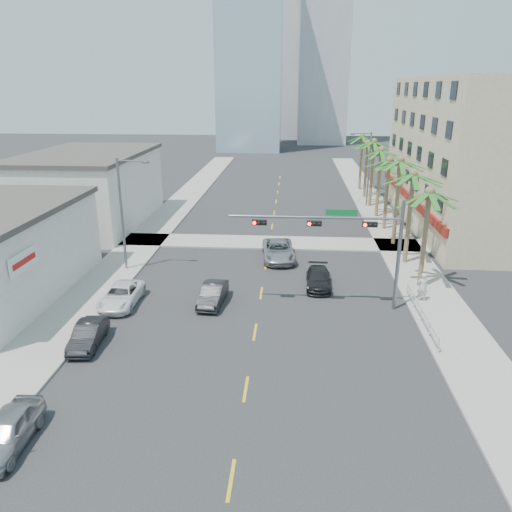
{
  "coord_description": "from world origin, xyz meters",
  "views": [
    {
      "loc": [
        2.05,
        -23.0,
        14.16
      ],
      "look_at": [
        -0.23,
        8.02,
        3.5
      ],
      "focal_mm": 35.0,
      "sensor_mm": 36.0,
      "label": 1
    }
  ],
  "objects": [
    {
      "name": "ground",
      "position": [
        0.0,
        0.0,
        0.0
      ],
      "size": [
        260.0,
        260.0,
        0.0
      ],
      "primitive_type": "plane",
      "color": "#262628",
      "rests_on": "ground"
    },
    {
      "name": "sidewalk_right",
      "position": [
        12.0,
        20.0,
        0.07
      ],
      "size": [
        4.0,
        120.0,
        0.15
      ],
      "primitive_type": "cube",
      "color": "gray",
      "rests_on": "ground"
    },
    {
      "name": "sidewalk_left",
      "position": [
        -12.0,
        20.0,
        0.07
      ],
      "size": [
        4.0,
        120.0,
        0.15
      ],
      "primitive_type": "cube",
      "color": "gray",
      "rests_on": "ground"
    },
    {
      "name": "sidewalk_cross",
      "position": [
        0.0,
        22.0,
        0.07
      ],
      "size": [
        80.0,
        4.0,
        0.15
      ],
      "primitive_type": "cube",
      "color": "gray",
      "rests_on": "ground"
    },
    {
      "name": "building_right",
      "position": [
        21.99,
        30.0,
        7.5
      ],
      "size": [
        15.25,
        28.0,
        15.0
      ],
      "color": "tan",
      "rests_on": "ground"
    },
    {
      "name": "building_left_far",
      "position": [
        -19.5,
        28.0,
        3.6
      ],
      "size": [
        11.0,
        18.0,
        7.2
      ],
      "primitive_type": "cube",
      "color": "beige",
      "rests_on": "ground"
    },
    {
      "name": "tower_far_left",
      "position": [
        -8.0,
        95.0,
        24.0
      ],
      "size": [
        14.0,
        14.0,
        48.0
      ],
      "primitive_type": "cube",
      "color": "#99B2C6",
      "rests_on": "ground"
    },
    {
      "name": "tower_far_right",
      "position": [
        9.0,
        110.0,
        30.0
      ],
      "size": [
        12.0,
        12.0,
        60.0
      ],
      "primitive_type": "cube",
      "color": "#ADADB2",
      "rests_on": "ground"
    },
    {
      "name": "tower_far_center",
      "position": [
        -3.0,
        125.0,
        21.0
      ],
      "size": [
        16.0,
        16.0,
        42.0
      ],
      "primitive_type": "cube",
      "color": "#ADADB2",
      "rests_on": "ground"
    },
    {
      "name": "traffic_signal_mast",
      "position": [
        5.78,
        7.95,
        5.06
      ],
      "size": [
        11.12,
        0.54,
        7.2
      ],
      "color": "slate",
      "rests_on": "ground"
    },
    {
      "name": "palm_tree_0",
      "position": [
        11.6,
        12.0,
        7.08
      ],
      "size": [
        4.8,
        4.8,
        7.8
      ],
      "color": "brown",
      "rests_on": "ground"
    },
    {
      "name": "palm_tree_1",
      "position": [
        11.6,
        17.2,
        7.43
      ],
      "size": [
        4.8,
        4.8,
        8.16
      ],
      "color": "brown",
      "rests_on": "ground"
    },
    {
      "name": "palm_tree_2",
      "position": [
        11.6,
        22.4,
        7.78
      ],
      "size": [
        4.8,
        4.8,
        8.52
      ],
      "color": "brown",
      "rests_on": "ground"
    },
    {
      "name": "palm_tree_3",
      "position": [
        11.6,
        27.6,
        7.08
      ],
      "size": [
        4.8,
        4.8,
        7.8
      ],
      "color": "brown",
      "rests_on": "ground"
    },
    {
      "name": "palm_tree_4",
      "position": [
        11.6,
        32.8,
        7.43
      ],
      "size": [
        4.8,
        4.8,
        8.16
      ],
      "color": "brown",
      "rests_on": "ground"
    },
    {
      "name": "palm_tree_5",
      "position": [
        11.6,
        38.0,
        7.78
      ],
      "size": [
        4.8,
        4.8,
        8.52
      ],
      "color": "brown",
      "rests_on": "ground"
    },
    {
      "name": "palm_tree_6",
      "position": [
        11.6,
        43.2,
        7.08
      ],
      "size": [
        4.8,
        4.8,
        7.8
      ],
      "color": "brown",
      "rests_on": "ground"
    },
    {
      "name": "palm_tree_7",
      "position": [
        11.6,
        48.4,
        7.43
      ],
      "size": [
        4.8,
        4.8,
        8.16
      ],
      "color": "brown",
      "rests_on": "ground"
    },
    {
      "name": "streetlight_left",
      "position": [
        -11.0,
        14.0,
        5.06
      ],
      "size": [
        2.55,
        0.25,
        9.0
      ],
      "color": "slate",
      "rests_on": "ground"
    },
    {
      "name": "streetlight_right",
      "position": [
        11.0,
        38.0,
        5.06
      ],
      "size": [
        2.55,
        0.25,
        9.0
      ],
      "color": "slate",
      "rests_on": "ground"
    },
    {
      "name": "guardrail",
      "position": [
        10.3,
        6.0,
        0.67
      ],
      "size": [
        0.08,
        8.08,
        1.0
      ],
      "color": "silver",
      "rests_on": "ground"
    },
    {
      "name": "car_parked_near",
      "position": [
        -9.4,
        -6.8,
        0.74
      ],
      "size": [
        1.93,
        4.4,
        1.48
      ],
      "primitive_type": "imported",
      "rotation": [
        0.0,
        0.0,
        0.04
      ],
      "color": "#A6A7AB",
      "rests_on": "ground"
    },
    {
      "name": "car_parked_mid",
      "position": [
        -9.4,
        1.71,
        0.66
      ],
      "size": [
        1.71,
        4.11,
        1.32
      ],
      "primitive_type": "imported",
      "rotation": [
        0.0,
        0.0,
        0.08
      ],
      "color": "black",
      "rests_on": "ground"
    },
    {
      "name": "car_parked_far",
      "position": [
        -9.36,
        7.34,
        0.68
      ],
      "size": [
        2.28,
        4.88,
        1.35
      ],
      "primitive_type": "imported",
      "rotation": [
        0.0,
        0.0,
        0.01
      ],
      "color": "white",
      "rests_on": "ground"
    },
    {
      "name": "car_lane_left",
      "position": [
        -3.2,
        8.0,
        0.68
      ],
      "size": [
        1.72,
        4.24,
        1.37
      ],
      "primitive_type": "imported",
      "rotation": [
        0.0,
        0.0,
        -0.07
      ],
      "color": "black",
      "rests_on": "ground"
    },
    {
      "name": "car_lane_center",
      "position": [
        0.99,
        17.51,
        0.79
      ],
      "size": [
        3.13,
        5.89,
        1.58
      ],
      "primitive_type": "imported",
      "rotation": [
        0.0,
        0.0,
        0.09
      ],
      "color": "#A7A7AB",
      "rests_on": "ground"
    },
    {
      "name": "car_lane_right",
      "position": [
        4.13,
        11.51,
        0.64
      ],
      "size": [
        1.88,
        4.44,
        1.28
      ],
      "primitive_type": "imported",
      "rotation": [
        0.0,
        0.0,
        -0.02
      ],
      "color": "black",
      "rests_on": "ground"
    },
    {
      "name": "pedestrian",
      "position": [
        11.07,
        9.23,
        1.15
      ],
      "size": [
        0.74,
        0.49,
        2.0
      ],
      "primitive_type": "imported",
      "rotation": [
        0.0,
        0.0,
        3.16
      ],
      "color": "silver",
      "rests_on": "sidewalk_right"
    }
  ]
}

